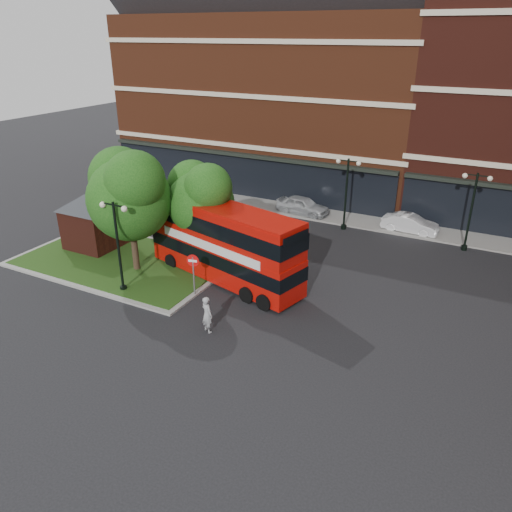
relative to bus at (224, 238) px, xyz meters
The scene contains 15 objects.
ground 4.91m from the bus, 70.04° to the right, with size 120.00×120.00×0.00m, color black.
pavement_far 12.81m from the bus, 83.37° to the left, with size 44.00×3.00×0.12m, color slate.
terrace_far_left 21.53m from the bus, 108.13° to the left, with size 26.00×12.00×14.00m, color #602B17.
traffic_island 7.04m from the bus, behind, with size 12.60×7.60×0.15m.
kiosk 9.55m from the bus, behind, with size 6.51×6.51×3.60m.
tree_island_west 5.83m from the bus, 164.53° to the right, with size 5.40×4.71×7.21m.
tree_island_east 2.97m from the bus, 153.43° to the left, with size 4.46×3.90×6.29m.
lamp_island 5.56m from the bus, 136.82° to the right, with size 1.72×0.36×5.00m.
lamp_far_left 11.06m from the bus, 71.80° to the left, with size 1.72×0.36×5.00m.
lamp_far_right 15.54m from the bus, 42.52° to the left, with size 1.72×0.36×5.00m.
bus is the anchor object (origin of this frame).
woman 5.65m from the bus, 67.57° to the right, with size 0.66×0.43×1.80m, color #979799.
car_silver 12.13m from the bus, 91.40° to the left, with size 1.65×4.09×1.39m, color #B1B5B8.
car_white 14.37m from the bus, 57.34° to the left, with size 1.33×3.81×1.25m, color white.
no_entry_sign 2.63m from the bus, 97.92° to the right, with size 0.65×0.20×2.38m.
Camera 1 is at (11.70, -17.43, 12.72)m, focal length 35.00 mm.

